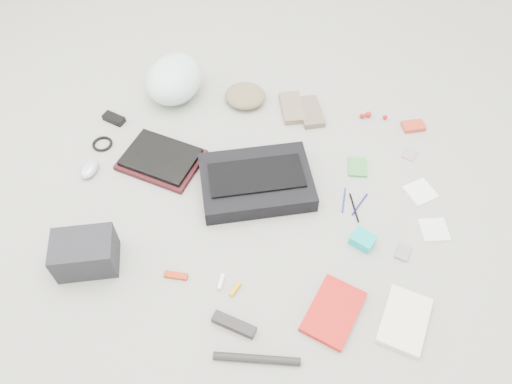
% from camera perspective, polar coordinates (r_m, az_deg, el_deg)
% --- Properties ---
extents(ground_plane, '(4.00, 4.00, 0.00)m').
position_cam_1_polar(ground_plane, '(2.07, 0.00, -0.83)').
color(ground_plane, gray).
extents(messenger_bag, '(0.54, 0.46, 0.08)m').
position_cam_1_polar(messenger_bag, '(2.08, 0.04, 1.16)').
color(messenger_bag, black).
rests_on(messenger_bag, ground_plane).
extents(bag_flap, '(0.42, 0.30, 0.01)m').
position_cam_1_polar(bag_flap, '(2.04, 0.04, 1.91)').
color(bag_flap, black).
rests_on(bag_flap, messenger_bag).
extents(laptop_sleeve, '(0.38, 0.32, 0.02)m').
position_cam_1_polar(laptop_sleeve, '(2.23, -10.75, 3.59)').
color(laptop_sleeve, '#391115').
rests_on(laptop_sleeve, ground_plane).
extents(laptop, '(0.34, 0.28, 0.02)m').
position_cam_1_polar(laptop, '(2.21, -10.84, 3.95)').
color(laptop, black).
rests_on(laptop, laptop_sleeve).
extents(bike_helmet, '(0.28, 0.34, 0.19)m').
position_cam_1_polar(bike_helmet, '(2.47, -9.33, 12.64)').
color(bike_helmet, silver).
rests_on(bike_helmet, ground_plane).
extents(beanie, '(0.21, 0.20, 0.07)m').
position_cam_1_polar(beanie, '(2.44, -1.24, 10.93)').
color(beanie, '#736646').
rests_on(beanie, ground_plane).
extents(mitten_left, '(0.16, 0.22, 0.03)m').
position_cam_1_polar(mitten_left, '(2.42, 4.14, 9.59)').
color(mitten_left, '#7C6551').
rests_on(mitten_left, ground_plane).
extents(mitten_right, '(0.16, 0.22, 0.03)m').
position_cam_1_polar(mitten_right, '(2.40, 6.25, 9.10)').
color(mitten_right, '#6B5F4A').
rests_on(mitten_right, ground_plane).
extents(power_brick, '(0.11, 0.08, 0.03)m').
position_cam_1_polar(power_brick, '(2.45, -15.93, 8.07)').
color(power_brick, black).
rests_on(power_brick, ground_plane).
extents(cable_coil, '(0.10, 0.10, 0.01)m').
position_cam_1_polar(cable_coil, '(2.36, -17.15, 5.28)').
color(cable_coil, black).
rests_on(cable_coil, ground_plane).
extents(mouse, '(0.07, 0.11, 0.04)m').
position_cam_1_polar(mouse, '(2.26, -18.49, 2.53)').
color(mouse, '#AFACBF').
rests_on(mouse, ground_plane).
extents(camera_bag, '(0.26, 0.22, 0.14)m').
position_cam_1_polar(camera_bag, '(1.95, -18.95, -6.63)').
color(camera_bag, black).
rests_on(camera_bag, ground_plane).
extents(multitool, '(0.09, 0.03, 0.01)m').
position_cam_1_polar(multitool, '(1.90, -9.13, -9.41)').
color(multitool, '#A52609').
rests_on(multitool, ground_plane).
extents(toiletry_tube_white, '(0.02, 0.06, 0.02)m').
position_cam_1_polar(toiletry_tube_white, '(1.87, -4.02, -10.17)').
color(toiletry_tube_white, white).
rests_on(toiletry_tube_white, ground_plane).
extents(toiletry_tube_orange, '(0.04, 0.06, 0.02)m').
position_cam_1_polar(toiletry_tube_orange, '(1.85, -2.39, -11.04)').
color(toiletry_tube_orange, orange).
rests_on(toiletry_tube_orange, ground_plane).
extents(u_lock, '(0.16, 0.07, 0.03)m').
position_cam_1_polar(u_lock, '(1.79, -2.53, -14.90)').
color(u_lock, black).
rests_on(u_lock, ground_plane).
extents(bike_pump, '(0.29, 0.06, 0.03)m').
position_cam_1_polar(bike_pump, '(1.75, 0.09, -18.51)').
color(bike_pump, black).
rests_on(bike_pump, ground_plane).
extents(book_red, '(0.23, 0.28, 0.03)m').
position_cam_1_polar(book_red, '(1.83, 8.85, -13.36)').
color(book_red, red).
rests_on(book_red, ground_plane).
extents(book_white, '(0.20, 0.25, 0.02)m').
position_cam_1_polar(book_white, '(1.87, 16.62, -13.88)').
color(book_white, beige).
rests_on(book_white, ground_plane).
extents(notepad, '(0.09, 0.11, 0.01)m').
position_cam_1_polar(notepad, '(2.21, 11.50, 2.82)').
color(notepad, '#36863C').
rests_on(notepad, ground_plane).
extents(pen_blue, '(0.01, 0.13, 0.01)m').
position_cam_1_polar(pen_blue, '(2.09, 10.01, -0.94)').
color(pen_blue, navy).
rests_on(pen_blue, ground_plane).
extents(pen_black, '(0.05, 0.14, 0.01)m').
position_cam_1_polar(pen_black, '(2.08, 11.15, -1.76)').
color(pen_black, black).
rests_on(pen_black, ground_plane).
extents(pen_navy, '(0.06, 0.12, 0.01)m').
position_cam_1_polar(pen_navy, '(2.09, 11.76, -1.39)').
color(pen_navy, navy).
rests_on(pen_navy, ground_plane).
extents(accordion_wallet, '(0.11, 0.10, 0.04)m').
position_cam_1_polar(accordion_wallet, '(1.98, 12.10, -5.38)').
color(accordion_wallet, '#05BFBA').
rests_on(accordion_wallet, ground_plane).
extents(card_deck, '(0.06, 0.08, 0.01)m').
position_cam_1_polar(card_deck, '(2.01, 16.43, -6.64)').
color(card_deck, gray).
rests_on(card_deck, ground_plane).
extents(napkin_top, '(0.15, 0.15, 0.01)m').
position_cam_1_polar(napkin_top, '(2.20, 18.29, 0.02)').
color(napkin_top, white).
rests_on(napkin_top, ground_plane).
extents(napkin_bottom, '(0.13, 0.13, 0.01)m').
position_cam_1_polar(napkin_bottom, '(2.11, 19.70, -4.06)').
color(napkin_bottom, silver).
rests_on(napkin_bottom, ground_plane).
extents(lollipop_a, '(0.03, 0.03, 0.02)m').
position_cam_1_polar(lollipop_a, '(2.43, 12.04, 8.50)').
color(lollipop_a, '#A21705').
rests_on(lollipop_a, ground_plane).
extents(lollipop_b, '(0.03, 0.03, 0.03)m').
position_cam_1_polar(lollipop_b, '(2.44, 12.71, 8.65)').
color(lollipop_b, '#A81617').
rests_on(lollipop_b, ground_plane).
extents(lollipop_c, '(0.03, 0.03, 0.02)m').
position_cam_1_polar(lollipop_c, '(2.45, 14.54, 8.29)').
color(lollipop_c, '#B00C0C').
rests_on(lollipop_c, ground_plane).
extents(altoids_tin, '(0.12, 0.10, 0.02)m').
position_cam_1_polar(altoids_tin, '(2.44, 17.54, 7.20)').
color(altoids_tin, '#BB3521').
rests_on(altoids_tin, ground_plane).
extents(stamp_sheet, '(0.07, 0.08, 0.00)m').
position_cam_1_polar(stamp_sheet, '(2.32, 17.17, 4.10)').
color(stamp_sheet, '#A07C8D').
rests_on(stamp_sheet, ground_plane).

